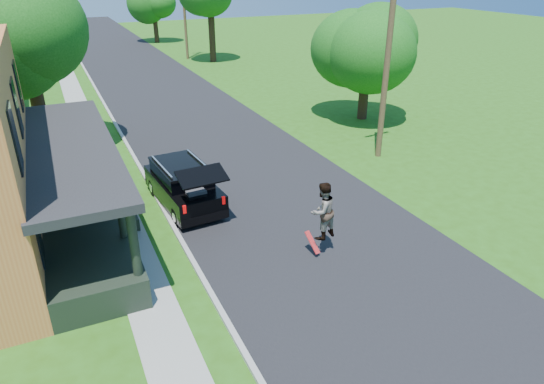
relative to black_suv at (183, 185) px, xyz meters
name	(u,v)px	position (x,y,z in m)	size (l,w,h in m)	color
ground	(355,276)	(3.20, -6.53, -0.80)	(140.00, 140.00, 0.00)	#265110
street	(176,107)	(3.20, 13.47, -0.80)	(8.00, 120.00, 0.02)	black
curb	(110,114)	(-0.85, 13.47, -0.80)	(0.15, 120.00, 0.12)	gray
sidewalk	(82,118)	(-2.40, 13.47, -0.80)	(1.30, 120.00, 0.03)	gray
black_suv	(183,185)	(0.00, 0.00, 0.00)	(2.05, 4.63, 2.10)	black
skateboarder	(323,211)	(2.92, -5.03, 0.67)	(1.03, 0.89, 1.81)	black
skateboard	(312,243)	(2.65, -4.97, -0.41)	(0.33, 0.62, 0.60)	#A80E0E
tree_left_mid	(20,22)	(-4.49, 8.77, 5.01)	(6.06, 5.84, 8.96)	black
tree_right_near	(368,34)	(12.29, 6.54, 3.88)	(5.81, 5.45, 7.20)	black
tree_right_far	(153,1)	(8.17, 41.02, 3.56)	(4.87, 4.84, 6.80)	black
utility_pole_near	(388,57)	(9.57, 1.15, 3.72)	(1.63, 0.30, 8.75)	#3E2C1D
utility_pole_far	(184,2)	(8.51, 29.53, 4.15)	(1.54, 0.27, 9.63)	#3E2C1D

